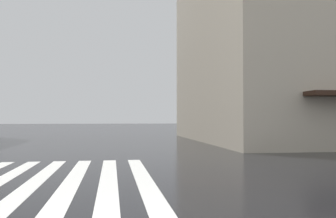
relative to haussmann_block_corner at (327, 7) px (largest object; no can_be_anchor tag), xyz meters
name	(u,v)px	position (x,y,z in m)	size (l,w,h in m)	color
zebra_crossing	(43,194)	(-17.95, 18.74, -10.71)	(13.00, 5.50, 0.01)	silver
haussmann_block_corner	(327,7)	(0.00, 0.00, 0.00)	(20.11, 21.32, 21.88)	beige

